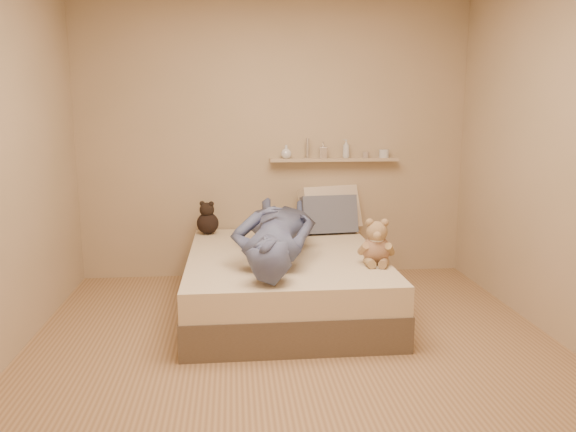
{
  "coord_description": "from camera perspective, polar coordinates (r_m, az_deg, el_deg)",
  "views": [
    {
      "loc": [
        -0.39,
        -3.32,
        1.56
      ],
      "look_at": [
        0.0,
        0.65,
        0.8
      ],
      "focal_mm": 35.0,
      "sensor_mm": 36.0,
      "label": 1
    }
  ],
  "objects": [
    {
      "name": "room",
      "position": [
        3.35,
        1.09,
        6.35
      ],
      "size": [
        3.8,
        3.8,
        3.8
      ],
      "color": "#A27D54",
      "rests_on": "ground"
    },
    {
      "name": "bed",
      "position": [
        4.47,
        -0.35,
        -6.6
      ],
      "size": [
        1.5,
        1.9,
        0.45
      ],
      "color": "brown",
      "rests_on": "floor"
    },
    {
      "name": "game_console",
      "position": [
        3.84,
        -0.66,
        -3.43
      ],
      "size": [
        0.2,
        0.13,
        0.06
      ],
      "color": "silver",
      "rests_on": "bed"
    },
    {
      "name": "teddy_bear",
      "position": [
        4.12,
        8.97,
        -2.97
      ],
      "size": [
        0.28,
        0.28,
        0.34
      ],
      "color": "tan",
      "rests_on": "bed"
    },
    {
      "name": "dark_plush",
      "position": [
        5.11,
        -8.18,
        -0.39
      ],
      "size": [
        0.2,
        0.2,
        0.3
      ],
      "color": "black",
      "rests_on": "bed"
    },
    {
      "name": "pillow_cream",
      "position": [
        5.24,
        4.28,
        0.74
      ],
      "size": [
        0.61,
        0.44,
        0.43
      ],
      "primitive_type": "cube",
      "rotation": [
        -0.34,
        0.0,
        0.31
      ],
      "color": "beige",
      "rests_on": "bed"
    },
    {
      "name": "pillow_grey",
      "position": [
        5.1,
        4.18,
        0.13
      ],
      "size": [
        0.52,
        0.27,
        0.36
      ],
      "primitive_type": "cube",
      "rotation": [
        -0.25,
        0.0,
        0.1
      ],
      "color": "slate",
      "rests_on": "bed"
    },
    {
      "name": "person",
      "position": [
        4.28,
        -1.27,
        -1.48
      ],
      "size": [
        0.86,
        1.76,
        0.4
      ],
      "primitive_type": "imported",
      "rotation": [
        0.0,
        0.0,
        2.99
      ],
      "color": "#4E5A7A",
      "rests_on": "bed"
    },
    {
      "name": "wall_shelf",
      "position": [
        5.26,
        4.72,
        5.73
      ],
      "size": [
        1.2,
        0.12,
        0.03
      ],
      "primitive_type": "cube",
      "color": "tan",
      "rests_on": "wall_back"
    },
    {
      "name": "shelf_bottles",
      "position": [
        5.25,
        4.14,
        6.6
      ],
      "size": [
        1.03,
        0.13,
        0.18
      ],
      "color": "silver",
      "rests_on": "wall_shelf"
    }
  ]
}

